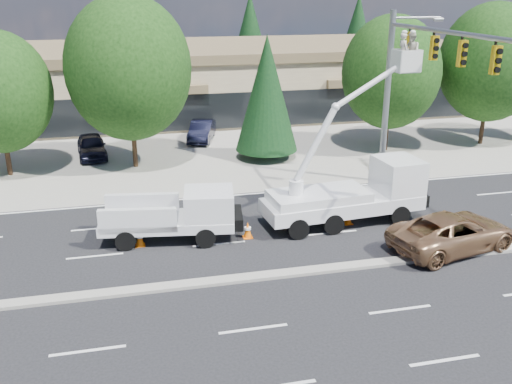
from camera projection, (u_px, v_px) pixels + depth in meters
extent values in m
plane|color=black|center=(234.00, 281.00, 20.76)|extent=(140.00, 140.00, 0.00)
cube|color=gray|center=(178.00, 142.00, 39.07)|extent=(140.00, 22.00, 0.01)
cube|color=gray|center=(234.00, 279.00, 20.74)|extent=(120.00, 0.55, 0.12)
cube|color=tan|center=(164.00, 83.00, 47.37)|extent=(50.00, 15.00, 5.00)
cube|color=brown|center=(163.00, 50.00, 46.46)|extent=(50.40, 15.40, 0.70)
cube|color=black|center=(174.00, 113.00, 40.80)|extent=(48.00, 0.12, 2.60)
cylinder|color=#332114|center=(7.00, 153.00, 31.91)|extent=(0.28, 0.28, 2.61)
cylinder|color=#332114|center=(134.00, 140.00, 33.31)|extent=(0.28, 0.28, 3.18)
ellipsoid|color=black|center=(129.00, 69.00, 31.89)|extent=(7.07, 7.07, 8.13)
cylinder|color=#332114|center=(266.00, 152.00, 35.42)|extent=(0.26, 0.26, 0.80)
cone|color=black|center=(267.00, 93.00, 34.19)|extent=(3.80, 3.80, 6.95)
cylinder|color=#332114|center=(387.00, 129.00, 36.79)|extent=(0.28, 0.28, 2.78)
ellipsoid|color=black|center=(391.00, 72.00, 35.56)|extent=(6.17, 6.17, 7.09)
cylinder|color=#332114|center=(483.00, 122.00, 38.25)|extent=(0.28, 0.28, 3.00)
ellipsoid|color=black|center=(491.00, 63.00, 36.91)|extent=(6.66, 6.66, 7.66)
cylinder|color=#332114|center=(117.00, 86.00, 58.21)|extent=(0.26, 0.26, 0.80)
cone|color=black|center=(112.00, 26.00, 56.17)|extent=(6.03, 6.03, 11.01)
cylinder|color=#332114|center=(250.00, 82.00, 61.20)|extent=(0.26, 0.26, 0.80)
cone|color=black|center=(250.00, 37.00, 59.60)|extent=(4.80, 4.80, 8.78)
cylinder|color=#332114|center=(355.00, 78.00, 63.77)|extent=(0.26, 0.26, 0.80)
cone|color=black|center=(357.00, 35.00, 62.20)|extent=(4.72, 4.72, 8.63)
cylinder|color=gray|center=(387.00, 100.00, 29.78)|extent=(0.32, 0.32, 9.00)
cylinder|color=gray|center=(446.00, 32.00, 23.91)|extent=(0.20, 10.00, 0.20)
cylinder|color=gray|center=(417.00, 18.00, 28.66)|extent=(2.60, 0.12, 0.12)
cube|color=gold|center=(410.00, 43.00, 26.91)|extent=(0.32, 0.22, 1.05)
cube|color=gold|center=(434.00, 48.00, 24.90)|extent=(0.32, 0.22, 1.05)
cube|color=gold|center=(462.00, 54.00, 22.88)|extent=(0.32, 0.22, 1.05)
cube|color=gold|center=(496.00, 60.00, 20.87)|extent=(0.32, 0.22, 1.05)
cube|color=white|center=(168.00, 222.00, 23.91)|extent=(5.77, 2.81, 0.41)
cube|color=white|center=(209.00, 206.00, 23.83)|extent=(2.30, 2.26, 1.38)
cube|color=black|center=(223.00, 202.00, 23.81)|extent=(0.33, 1.74, 0.92)
cube|color=white|center=(142.00, 205.00, 24.49)|extent=(3.14, 0.73, 1.01)
cube|color=white|center=(138.00, 221.00, 22.85)|extent=(3.14, 0.73, 1.01)
cube|color=white|center=(343.00, 204.00, 25.54)|extent=(7.41, 2.79, 0.63)
cube|color=white|center=(398.00, 178.00, 26.00)|extent=(1.99, 2.28, 1.81)
cube|color=black|center=(411.00, 174.00, 26.16)|extent=(0.23, 1.81, 1.09)
cube|color=white|center=(319.00, 196.00, 25.02)|extent=(4.51, 2.45, 0.45)
cylinder|color=white|center=(296.00, 188.00, 24.53)|extent=(0.63, 0.63, 0.72)
cube|color=white|center=(406.00, 60.00, 24.18)|extent=(1.06, 0.90, 0.98)
imported|color=beige|center=(403.00, 52.00, 24.00)|extent=(0.42, 0.60, 1.56)
imported|color=beige|center=(411.00, 51.00, 24.11)|extent=(0.66, 0.81, 1.56)
ellipsoid|color=white|center=(405.00, 32.00, 23.72)|extent=(0.24, 0.24, 0.16)
ellipsoid|color=white|center=(413.00, 32.00, 23.84)|extent=(0.24, 0.24, 0.16)
cube|color=#FB6707|center=(140.00, 245.00, 23.55)|extent=(0.40, 0.40, 0.03)
cone|color=#FB6707|center=(140.00, 238.00, 23.43)|extent=(0.36, 0.36, 0.70)
cylinder|color=white|center=(140.00, 236.00, 23.41)|extent=(0.29, 0.29, 0.10)
cube|color=#FB6707|center=(248.00, 237.00, 24.32)|extent=(0.40, 0.40, 0.03)
cone|color=#FB6707|center=(248.00, 230.00, 24.21)|extent=(0.36, 0.36, 0.70)
cylinder|color=white|center=(248.00, 228.00, 24.18)|extent=(0.29, 0.29, 0.10)
cube|color=#FB6707|center=(347.00, 223.00, 25.71)|extent=(0.40, 0.40, 0.03)
cone|color=#FB6707|center=(348.00, 217.00, 25.60)|extent=(0.36, 0.36, 0.70)
cylinder|color=white|center=(348.00, 215.00, 25.58)|extent=(0.29, 0.29, 0.10)
imported|color=#986D49|center=(453.00, 232.00, 23.01)|extent=(5.86, 3.65, 1.51)
imported|color=black|center=(92.00, 146.00, 35.49)|extent=(2.09, 4.33, 1.43)
imported|color=black|center=(202.00, 131.00, 39.30)|extent=(2.57, 4.39, 1.37)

